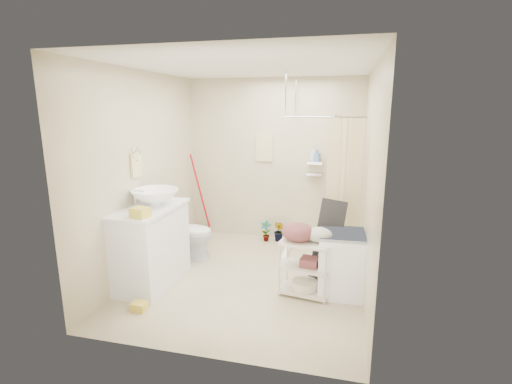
{
  "coord_description": "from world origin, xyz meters",
  "views": [
    {
      "loc": [
        1.12,
        -4.26,
        2.13
      ],
      "look_at": [
        0.03,
        0.25,
        1.08
      ],
      "focal_mm": 26.0,
      "sensor_mm": 36.0,
      "label": 1
    }
  ],
  "objects_px": {
    "vanity": "(150,245)",
    "laundry_rack": "(305,263)",
    "toilet": "(187,232)",
    "washing_machine": "(341,263)"
  },
  "relations": [
    {
      "from": "vanity",
      "to": "laundry_rack",
      "type": "distance_m",
      "value": 1.91
    },
    {
      "from": "washing_machine",
      "to": "vanity",
      "type": "bearing_deg",
      "value": -175.77
    },
    {
      "from": "washing_machine",
      "to": "laundry_rack",
      "type": "relative_size",
      "value": 0.95
    },
    {
      "from": "vanity",
      "to": "toilet",
      "type": "distance_m",
      "value": 0.85
    },
    {
      "from": "toilet",
      "to": "washing_machine",
      "type": "xyz_separation_m",
      "value": [
        2.18,
        -0.57,
        -0.01
      ]
    },
    {
      "from": "washing_machine",
      "to": "laundry_rack",
      "type": "distance_m",
      "value": 0.42
    },
    {
      "from": "vanity",
      "to": "washing_machine",
      "type": "relative_size",
      "value": 1.48
    },
    {
      "from": "vanity",
      "to": "washing_machine",
      "type": "bearing_deg",
      "value": 7.46
    },
    {
      "from": "washing_machine",
      "to": "laundry_rack",
      "type": "bearing_deg",
      "value": -163.04
    },
    {
      "from": "vanity",
      "to": "toilet",
      "type": "bearing_deg",
      "value": 82.69
    }
  ]
}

